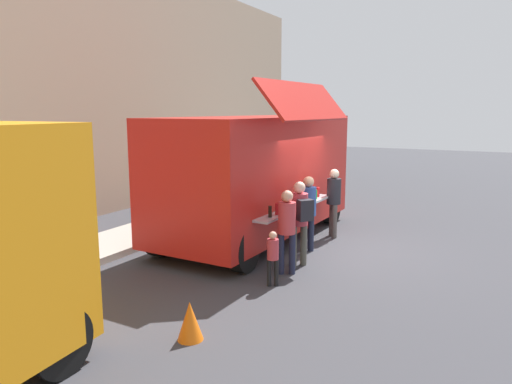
% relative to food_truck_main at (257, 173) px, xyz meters
% --- Properties ---
extents(ground_plane, '(60.00, 60.00, 0.00)m').
position_rel_food_truck_main_xyz_m(ground_plane, '(-0.04, -1.94, -1.62)').
color(ground_plane, '#38383D').
extents(curb_strip, '(28.00, 1.60, 0.15)m').
position_rel_food_truck_main_xyz_m(curb_strip, '(-4.00, 2.62, -1.55)').
color(curb_strip, '#9E998E').
rests_on(curb_strip, ground).
extents(food_truck_main, '(6.19, 3.26, 3.73)m').
position_rel_food_truck_main_xyz_m(food_truck_main, '(0.00, 0.00, 0.00)').
color(food_truck_main, red).
rests_on(food_truck_main, ground).
extents(traffic_cone_orange, '(0.36, 0.36, 0.55)m').
position_rel_food_truck_main_xyz_m(traffic_cone_orange, '(-5.20, -1.64, -1.35)').
color(traffic_cone_orange, orange).
rests_on(traffic_cone_orange, ground).
extents(trash_bin, '(0.60, 0.60, 0.94)m').
position_rel_food_truck_main_xyz_m(trash_bin, '(4.43, 2.32, -1.15)').
color(trash_bin, '#2B643B').
rests_on(trash_bin, ground).
extents(customer_front_ordering, '(0.35, 0.35, 1.70)m').
position_rel_food_truck_main_xyz_m(customer_front_ordering, '(-0.57, -1.55, -0.60)').
color(customer_front_ordering, '#1E243B').
rests_on(customer_front_ordering, ground).
extents(customer_mid_with_backpack, '(0.52, 0.55, 1.73)m').
position_rel_food_truck_main_xyz_m(customer_mid_with_backpack, '(-1.57, -1.77, -0.56)').
color(customer_mid_with_backpack, '#4D4B40').
rests_on(customer_mid_with_backpack, ground).
extents(customer_rear_waiting, '(0.33, 0.33, 1.64)m').
position_rel_food_truck_main_xyz_m(customer_rear_waiting, '(-2.12, -1.72, -0.64)').
color(customer_rear_waiting, '#1E213A').
rests_on(customer_rear_waiting, ground).
extents(customer_extra_browsing, '(0.35, 0.35, 1.70)m').
position_rel_food_truck_main_xyz_m(customer_extra_browsing, '(0.94, -1.64, -0.60)').
color(customer_extra_browsing, '#4D4642').
rests_on(customer_extra_browsing, ground).
extents(child_near_queue, '(0.21, 0.21, 1.01)m').
position_rel_food_truck_main_xyz_m(child_near_queue, '(-2.82, -1.77, -1.02)').
color(child_near_queue, black).
rests_on(child_near_queue, ground).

